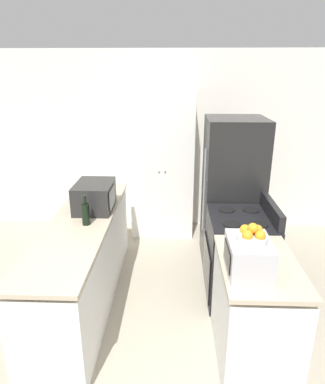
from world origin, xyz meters
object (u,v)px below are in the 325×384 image
object	(u,v)px
toaster_oven	(248,256)
fruit_bowl	(252,235)
microwave	(95,196)
refrigerator	(232,193)
wine_bottle	(86,213)
stove	(239,257)
pantry_cabinet	(163,166)

from	to	relation	value
toaster_oven	fruit_bowl	xyz separation A→B (m)	(0.01, -0.01, 0.17)
microwave	toaster_oven	size ratio (longest dim) A/B	1.25
refrigerator	wine_bottle	xyz separation A→B (m)	(-1.54, -1.00, 0.13)
microwave	toaster_oven	world-z (taller)	microwave
microwave	refrigerator	bearing A→B (deg)	21.79
toaster_oven	fruit_bowl	bearing A→B (deg)	-31.56
stove	toaster_oven	xyz separation A→B (m)	(-0.14, -0.99, 0.58)
wine_bottle	refrigerator	bearing A→B (deg)	33.06
fruit_bowl	wine_bottle	bearing A→B (deg)	150.97
microwave	fruit_bowl	world-z (taller)	fruit_bowl
stove	toaster_oven	bearing A→B (deg)	-98.11
stove	wine_bottle	distance (m)	1.64
wine_bottle	fruit_bowl	xyz separation A→B (m)	(1.39, -0.77, 0.19)
microwave	wine_bottle	size ratio (longest dim) A/B	1.69
microwave	stove	bearing A→B (deg)	-6.19
pantry_cabinet	fruit_bowl	size ratio (longest dim) A/B	9.27
fruit_bowl	stove	bearing A→B (deg)	82.53
pantry_cabinet	toaster_oven	xyz separation A→B (m)	(0.72, -2.53, 0.02)
microwave	fruit_bowl	xyz separation A→B (m)	(1.39, -1.16, 0.16)
stove	fruit_bowl	distance (m)	1.25
wine_bottle	toaster_oven	xyz separation A→B (m)	(1.38, -0.77, 0.01)
wine_bottle	fruit_bowl	distance (m)	1.60
pantry_cabinet	microwave	xyz separation A→B (m)	(-0.67, -1.38, 0.04)
pantry_cabinet	stove	world-z (taller)	pantry_cabinet
fruit_bowl	toaster_oven	bearing A→B (deg)	148.44
refrigerator	toaster_oven	size ratio (longest dim) A/B	4.54
toaster_oven	fruit_bowl	size ratio (longest dim) A/B	1.80
microwave	pantry_cabinet	bearing A→B (deg)	64.20
wine_bottle	microwave	bearing A→B (deg)	90.08
pantry_cabinet	toaster_oven	size ratio (longest dim) A/B	5.15
pantry_cabinet	wine_bottle	xyz separation A→B (m)	(-0.67, -1.76, 0.00)
refrigerator	toaster_oven	world-z (taller)	refrigerator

